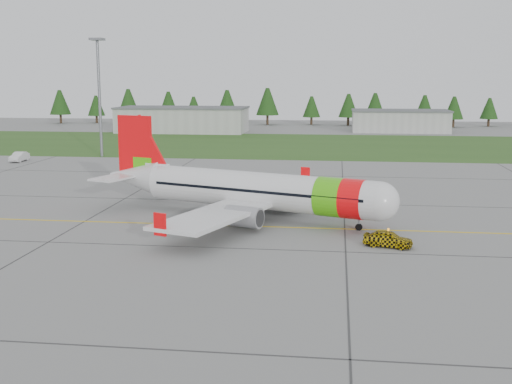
# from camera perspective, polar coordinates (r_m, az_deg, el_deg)

# --- Properties ---
(ground) EXTENTS (320.00, 320.00, 0.00)m
(ground) POSITION_cam_1_polar(r_m,az_deg,el_deg) (52.71, -3.00, -4.99)
(ground) COLOR gray
(ground) RESTS_ON ground
(aircraft) EXTENTS (30.99, 29.45, 9.77)m
(aircraft) POSITION_cam_1_polar(r_m,az_deg,el_deg) (62.94, -0.29, 0.14)
(aircraft) COLOR silver
(aircraft) RESTS_ON ground
(follow_me_car) EXTENTS (1.74, 1.92, 4.02)m
(follow_me_car) POSITION_cam_1_polar(r_m,az_deg,el_deg) (53.64, 11.71, -2.71)
(follow_me_car) COLOR yellow
(follow_me_car) RESTS_ON ground
(service_van) EXTENTS (1.75, 1.66, 4.78)m
(service_van) POSITION_cam_1_polar(r_m,az_deg,el_deg) (113.32, -20.36, 3.76)
(service_van) COLOR silver
(service_van) RESTS_ON ground
(grass_strip) EXTENTS (320.00, 50.00, 0.03)m
(grass_strip) POSITION_cam_1_polar(r_m,az_deg,el_deg) (133.09, 3.27, 4.21)
(grass_strip) COLOR #30561E
(grass_strip) RESTS_ON ground
(taxi_guideline) EXTENTS (120.00, 0.25, 0.02)m
(taxi_guideline) POSITION_cam_1_polar(r_m,az_deg,el_deg) (60.36, -1.65, -3.02)
(taxi_guideline) COLOR gold
(taxi_guideline) RESTS_ON ground
(hangar_west) EXTENTS (32.00, 14.00, 6.00)m
(hangar_west) POSITION_cam_1_polar(r_m,az_deg,el_deg) (165.12, -6.53, 6.35)
(hangar_west) COLOR #A8A8A3
(hangar_west) RESTS_ON ground
(hangar_east) EXTENTS (24.00, 12.00, 5.20)m
(hangar_east) POSITION_cam_1_polar(r_m,az_deg,el_deg) (169.18, 12.67, 6.13)
(hangar_east) COLOR #A8A8A3
(hangar_east) RESTS_ON ground
(floodlight_mast) EXTENTS (0.50, 0.50, 20.00)m
(floodlight_mast) POSITION_cam_1_polar(r_m,az_deg,el_deg) (115.68, -13.73, 8.01)
(floodlight_mast) COLOR slate
(floodlight_mast) RESTS_ON ground
(treeline) EXTENTS (160.00, 8.00, 10.00)m
(treeline) POSITION_cam_1_polar(r_m,az_deg,el_deg) (188.49, 4.48, 7.46)
(treeline) COLOR #1C3F14
(treeline) RESTS_ON ground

